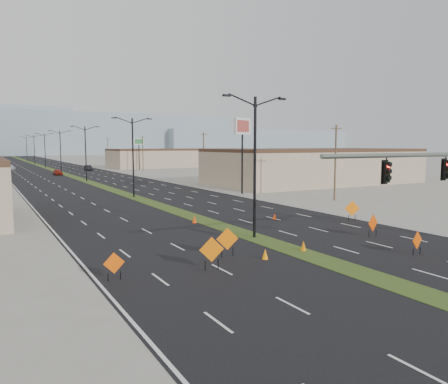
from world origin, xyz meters
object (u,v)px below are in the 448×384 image
construction_sign_3 (417,241)px  streetlight_4 (45,149)px  car_far (10,167)px  construction_sign_5 (352,209)px  car_left (58,172)px  car_mid (88,168)px  streetlight_5 (34,148)px  cone_3 (194,219)px  cone_0 (265,254)px  pole_sign_east_far (139,144)px  construction_sign_4 (373,224)px  streetlight_0 (255,162)px  construction_sign_1 (212,251)px  construction_sign_2 (227,240)px  streetlight_3 (61,150)px  cone_2 (275,216)px  streetlight_2 (86,152)px  pole_sign_east_near (242,132)px  construction_sign_0 (114,264)px  cone_1 (303,246)px  streetlight_6 (27,148)px  streetlight_1 (133,155)px

construction_sign_3 → streetlight_4: bearing=81.2°
car_far → construction_sign_5: (21.11, -102.78, 0.41)m
car_left → car_mid: size_ratio=0.90×
streetlight_5 → cone_3: 132.64m
cone_0 → pole_sign_east_far: pole_sign_east_far is taller
car_far → construction_sign_4: size_ratio=2.68×
streetlight_0 → car_mid: streetlight_0 is taller
construction_sign_1 → construction_sign_5: 19.25m
car_far → construction_sign_2: bearing=-95.1°
cone_0 → cone_3: bearing=83.2°
streetlight_3 → car_far: size_ratio=2.24×
car_left → cone_2: (7.84, -70.44, -0.37)m
streetlight_4 → pole_sign_east_far: (20.89, -23.20, 1.49)m
streetlight_0 → construction_sign_5: (11.30, 1.64, -4.36)m
streetlight_0 → streetlight_2: size_ratio=1.00×
car_mid → cone_3: 83.84m
streetlight_5 → construction_sign_5: streetlight_5 is taller
streetlight_3 → car_far: 23.14m
streetlight_2 → cone_3: 48.82m
cone_3 → pole_sign_east_near: bearing=48.2°
construction_sign_0 → streetlight_3: bearing=82.5°
streetlight_4 → car_mid: bearing=-69.9°
streetlight_0 → streetlight_3: size_ratio=1.00×
cone_1 → cone_2: (5.35, 10.47, -0.06)m
streetlight_6 → pole_sign_east_far: (20.89, -79.20, 1.49)m
car_far → cone_2: size_ratio=8.23×
car_mid → car_left: bearing=-123.1°
streetlight_4 → construction_sign_3: size_ratio=6.84×
streetlight_1 → streetlight_6: bearing=90.0°
construction_sign_0 → streetlight_1: bearing=70.6°
streetlight_1 → construction_sign_5: size_ratio=5.60×
car_left → construction_sign_4: 80.62m
streetlight_1 → pole_sign_east_far: bearing=71.0°
streetlight_4 → pole_sign_east_far: 31.25m
streetlight_2 → streetlight_6: size_ratio=1.00×
streetlight_2 → car_far: (-9.80, 48.41, -4.77)m
streetlight_4 → construction_sign_2: 115.96m
car_far → cone_2: 100.05m
streetlight_6 → construction_sign_5: bearing=-86.1°
streetlight_0 → construction_sign_0: size_ratio=7.07×
construction_sign_1 → cone_2: 16.75m
pole_sign_east_near → pole_sign_east_far: size_ratio=1.21×
streetlight_5 → cone_2: (5.84, -134.41, -5.15)m
construction_sign_1 → pole_sign_east_far: pole_sign_east_far is taller
construction_sign_5 → cone_1: bearing=-124.4°
streetlight_2 → construction_sign_0: 62.25m
construction_sign_1 → construction_sign_4: construction_sign_1 is taller
streetlight_1 → car_far: size_ratio=2.24×
cone_3 → streetlight_3: bearing=89.1°
streetlight_0 → cone_0: bearing=-117.2°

